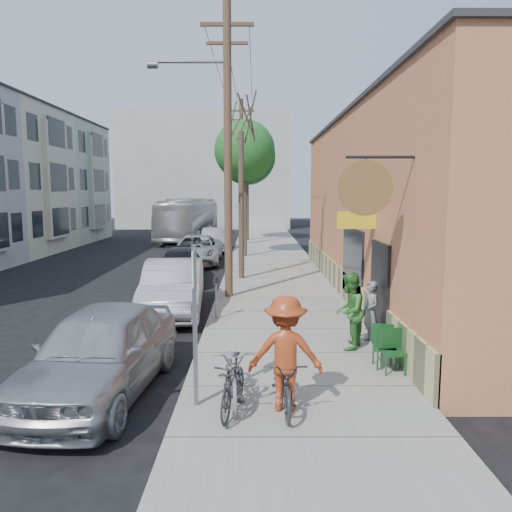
{
  "coord_description": "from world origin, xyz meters",
  "views": [
    {
      "loc": [
        3.37,
        -13.11,
        3.82
      ],
      "look_at": [
        3.42,
        4.93,
        1.5
      ],
      "focal_mm": 35.0,
      "sensor_mm": 36.0,
      "label": 1
    }
  ],
  "objects_px": {
    "patron_grey": "(370,312)",
    "car_3": "(197,250)",
    "patio_chair_a": "(385,347)",
    "car_1": "(173,287)",
    "car_0": "(100,351)",
    "bus": "(189,219)",
    "parked_bike_b": "(232,372)",
    "car_2": "(180,266)",
    "car_4": "(215,240)",
    "parking_meter_near": "(216,291)",
    "tree_bare": "(241,206)",
    "cyclist": "(285,353)",
    "parking_meter_far": "(230,254)",
    "patron_green": "(349,311)",
    "tree_leafy_mid": "(245,151)",
    "utility_pole_near": "(226,145)",
    "sign_post": "(195,310)",
    "parked_bike_a": "(233,385)",
    "patio_chair_b": "(393,352)",
    "tree_leafy_far": "(247,157)"
  },
  "relations": [
    {
      "from": "patron_grey",
      "to": "car_3",
      "type": "bearing_deg",
      "value": -173.67
    },
    {
      "from": "patio_chair_a",
      "to": "car_1",
      "type": "relative_size",
      "value": 0.17
    },
    {
      "from": "car_0",
      "to": "bus",
      "type": "relative_size",
      "value": 0.42
    },
    {
      "from": "patron_grey",
      "to": "car_1",
      "type": "relative_size",
      "value": 0.3
    },
    {
      "from": "patio_chair_a",
      "to": "parked_bike_b",
      "type": "relative_size",
      "value": 0.44
    },
    {
      "from": "car_2",
      "to": "car_4",
      "type": "xyz_separation_m",
      "value": [
        0.58,
        11.1,
        0.06
      ]
    },
    {
      "from": "parking_meter_near",
      "to": "tree_bare",
      "type": "bearing_deg",
      "value": 85.47
    },
    {
      "from": "tree_bare",
      "to": "cyclist",
      "type": "relative_size",
      "value": 3.15
    },
    {
      "from": "parking_meter_far",
      "to": "car_2",
      "type": "distance_m",
      "value": 2.75
    },
    {
      "from": "tree_bare",
      "to": "patron_green",
      "type": "xyz_separation_m",
      "value": [
        2.79,
        -9.73,
        -2.17
      ]
    },
    {
      "from": "tree_leafy_mid",
      "to": "car_3",
      "type": "height_order",
      "value": "tree_leafy_mid"
    },
    {
      "from": "parked_bike_b",
      "to": "car_2",
      "type": "height_order",
      "value": "car_2"
    },
    {
      "from": "parking_meter_near",
      "to": "bus",
      "type": "height_order",
      "value": "bus"
    },
    {
      "from": "parking_meter_far",
      "to": "cyclist",
      "type": "height_order",
      "value": "cyclist"
    },
    {
      "from": "parking_meter_far",
      "to": "utility_pole_near",
      "type": "height_order",
      "value": "utility_pole_near"
    },
    {
      "from": "parking_meter_far",
      "to": "cyclist",
      "type": "distance_m",
      "value": 14.67
    },
    {
      "from": "patio_chair_a",
      "to": "bus",
      "type": "distance_m",
      "value": 30.78
    },
    {
      "from": "parking_meter_near",
      "to": "patron_green",
      "type": "xyz_separation_m",
      "value": [
        3.34,
        -2.79,
        0.07
      ]
    },
    {
      "from": "sign_post",
      "to": "patron_grey",
      "type": "distance_m",
      "value": 5.37
    },
    {
      "from": "sign_post",
      "to": "patron_grey",
      "type": "height_order",
      "value": "sign_post"
    },
    {
      "from": "car_3",
      "to": "car_4",
      "type": "relative_size",
      "value": 1.18
    },
    {
      "from": "parked_bike_a",
      "to": "bus",
      "type": "xyz_separation_m",
      "value": [
        -4.89,
        31.85,
        1.03
      ]
    },
    {
      "from": "car_1",
      "to": "sign_post",
      "type": "bearing_deg",
      "value": -82.32
    },
    {
      "from": "sign_post",
      "to": "bus",
      "type": "distance_m",
      "value": 31.83
    },
    {
      "from": "car_2",
      "to": "parking_meter_near",
      "type": "bearing_deg",
      "value": -78.62
    },
    {
      "from": "parking_meter_near",
      "to": "car_0",
      "type": "xyz_separation_m",
      "value": [
        -1.8,
        -5.12,
        -0.14
      ]
    },
    {
      "from": "tree_leafy_mid",
      "to": "tree_bare",
      "type": "bearing_deg",
      "value": -90.0
    },
    {
      "from": "tree_leafy_mid",
      "to": "car_0",
      "type": "bearing_deg",
      "value": -96.86
    },
    {
      "from": "patio_chair_b",
      "to": "parked_bike_a",
      "type": "distance_m",
      "value": 3.68
    },
    {
      "from": "utility_pole_near",
      "to": "parked_bike_a",
      "type": "height_order",
      "value": "utility_pole_near"
    },
    {
      "from": "parked_bike_a",
      "to": "parked_bike_b",
      "type": "height_order",
      "value": "parked_bike_b"
    },
    {
      "from": "patron_grey",
      "to": "car_4",
      "type": "height_order",
      "value": "patron_grey"
    },
    {
      "from": "patio_chair_a",
      "to": "parked_bike_a",
      "type": "bearing_deg",
      "value": -133.33
    },
    {
      "from": "parking_meter_near",
      "to": "tree_bare",
      "type": "relative_size",
      "value": 0.2
    },
    {
      "from": "tree_bare",
      "to": "car_4",
      "type": "distance_m",
      "value": 11.29
    },
    {
      "from": "tree_leafy_far",
      "to": "car_4",
      "type": "height_order",
      "value": "tree_leafy_far"
    },
    {
      "from": "car_3",
      "to": "bus",
      "type": "relative_size",
      "value": 0.46
    },
    {
      "from": "patio_chair_a",
      "to": "car_2",
      "type": "bearing_deg",
      "value": 130.54
    },
    {
      "from": "cyclist",
      "to": "parked_bike_b",
      "type": "distance_m",
      "value": 1.08
    },
    {
      "from": "tree_bare",
      "to": "cyclist",
      "type": "bearing_deg",
      "value": -85.22
    },
    {
      "from": "patron_green",
      "to": "tree_leafy_mid",
      "type": "bearing_deg",
      "value": -148.48
    },
    {
      "from": "parked_bike_b",
      "to": "patio_chair_b",
      "type": "bearing_deg",
      "value": 16.16
    },
    {
      "from": "parking_meter_near",
      "to": "tree_leafy_mid",
      "type": "bearing_deg",
      "value": 87.81
    },
    {
      "from": "tree_bare",
      "to": "parking_meter_near",
      "type": "bearing_deg",
      "value": -94.53
    },
    {
      "from": "patio_chair_a",
      "to": "car_3",
      "type": "height_order",
      "value": "car_3"
    },
    {
      "from": "patio_chair_b",
      "to": "bus",
      "type": "xyz_separation_m",
      "value": [
        -8.08,
        30.02,
        1.07
      ]
    },
    {
      "from": "car_1",
      "to": "car_4",
      "type": "bearing_deg",
      "value": 85.49
    },
    {
      "from": "parked_bike_b",
      "to": "parking_meter_near",
      "type": "bearing_deg",
      "value": 90.91
    },
    {
      "from": "utility_pole_near",
      "to": "patio_chair_a",
      "type": "relative_size",
      "value": 11.36
    },
    {
      "from": "tree_bare",
      "to": "car_1",
      "type": "xyz_separation_m",
      "value": [
        -2.0,
        -5.69,
        -2.4
      ]
    }
  ]
}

